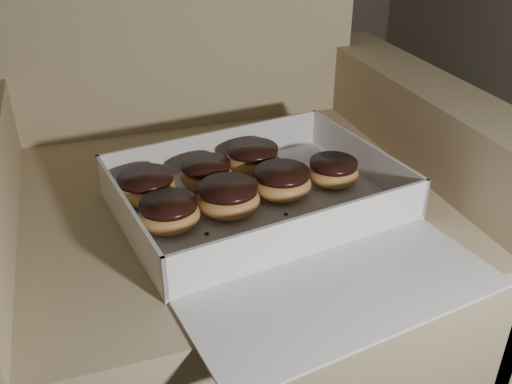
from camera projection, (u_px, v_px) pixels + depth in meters
The scene contains 14 objects.
armchair at pixel (218, 230), 1.15m from camera, with size 0.96×0.81×1.00m.
bakery_box at pixel (272, 211), 0.93m from camera, with size 0.52×0.59×0.07m.
donut_a at pixel (333, 172), 1.01m from camera, with size 0.09×0.09×0.05m.
donut_b at pixel (253, 158), 1.05m from camera, with size 0.10×0.10×0.05m.
donut_c at pixel (282, 182), 0.97m from camera, with size 0.10×0.10×0.05m.
donut_d at pixel (146, 187), 0.96m from camera, with size 0.10×0.10×0.05m.
donut_e at pixel (169, 213), 0.89m from camera, with size 0.10×0.10×0.05m.
donut_f at pixel (228, 198), 0.93m from camera, with size 0.10×0.10×0.05m.
donut_g at pixel (206, 174), 1.00m from camera, with size 0.09×0.09×0.05m.
crumb_a at pixel (286, 214), 0.93m from camera, with size 0.01×0.01×0.00m, color black.
crumb_b at pixel (207, 234), 0.88m from camera, with size 0.01×0.01×0.00m, color black.
crumb_c at pixel (334, 222), 0.91m from camera, with size 0.01×0.01×0.00m, color black.
crumb_d at pixel (148, 237), 0.87m from camera, with size 0.01×0.01×0.00m, color black.
crumb_e at pixel (344, 206), 0.95m from camera, with size 0.01×0.01×0.00m, color black.
Camera 1 is at (0.64, 0.02, 0.95)m, focal length 40.00 mm.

